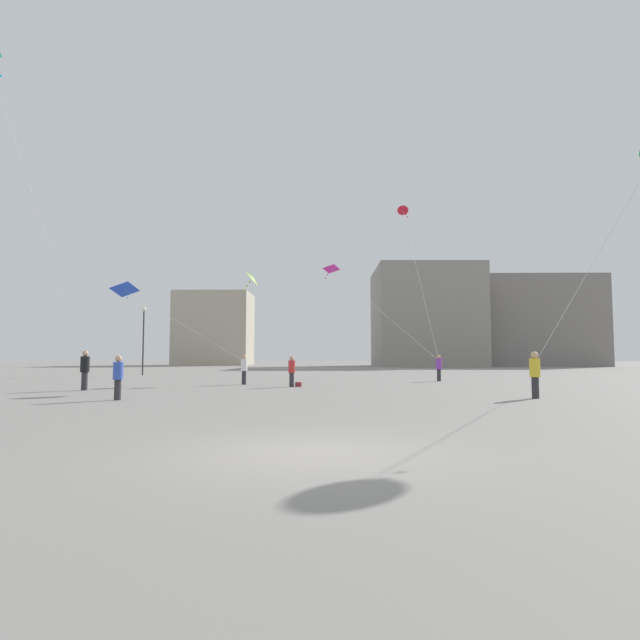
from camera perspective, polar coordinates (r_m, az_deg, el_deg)
ground_plane at (r=8.77m, az=-0.61°, el=-14.44°), size 300.00×300.00×0.00m
person_in_red at (r=26.88m, az=-2.93°, el=-5.52°), size 0.35×0.35×1.61m
person_in_purple at (r=33.76m, az=13.24°, el=-5.06°), size 0.36×0.36×1.67m
person_in_black at (r=26.55m, az=-24.36°, el=-4.90°), size 0.40×0.40×1.86m
person_in_white at (r=29.35m, az=-8.18°, el=-5.30°), size 0.36×0.36×1.67m
person_in_blue at (r=20.19m, az=-21.23°, el=-5.74°), size 0.35×0.35×1.62m
person_in_yellow at (r=21.13m, az=22.91°, el=-5.39°), size 0.38×0.38×1.77m
kite_magenta_delta at (r=35.06m, az=1.74°, el=5.40°), size 7.39×2.22×6.45m
kite_lime_diamond at (r=26.96m, az=-7.27°, el=4.59°), size 2.51×1.02×4.77m
kite_crimson_diamond at (r=43.41m, az=9.44°, el=11.68°), size 1.29×8.95×12.61m
kite_cobalt_delta at (r=40.12m, az=-20.45°, el=3.08°), size 10.92×9.19×5.58m
building_left_hall at (r=94.98m, az=-11.40°, el=-0.98°), size 13.25×10.28×13.02m
building_centre_hall at (r=84.62m, az=11.73°, el=0.27°), size 15.92×16.86×15.62m
building_right_hall at (r=90.78m, az=22.82°, el=-0.23°), size 18.87×13.02×14.23m
lamppost_east at (r=45.94m, az=-18.73°, el=-1.09°), size 0.36×0.36×5.74m
handbag_beside_flyer at (r=26.99m, az=-2.18°, el=-7.14°), size 0.35×0.22×0.24m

